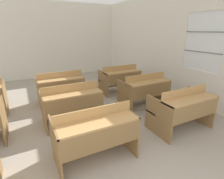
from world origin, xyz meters
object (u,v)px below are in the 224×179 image
(bench_third_right, at_px, (120,78))
(bench_second_right, at_px, (145,89))
(bench_second_center, at_px, (72,102))
(bench_front_right, at_px, (183,108))
(bench_front_center, at_px, (95,132))
(bench_third_center, at_px, (61,86))
(wastepaper_bin, at_px, (137,78))

(bench_third_right, bearing_deg, bench_second_right, -89.73)
(bench_second_center, height_order, bench_third_right, same)
(bench_front_right, distance_m, bench_third_right, 2.55)
(bench_front_center, bearing_deg, bench_front_right, 0.51)
(bench_second_center, bearing_deg, bench_front_center, -89.79)
(bench_front_right, distance_m, bench_third_center, 3.17)
(bench_second_center, height_order, bench_third_center, same)
(bench_third_center, relative_size, wastepaper_bin, 3.61)
(bench_third_right, relative_size, wastepaper_bin, 3.61)
(bench_front_right, xyz_separation_m, bench_third_center, (-1.88, 2.55, 0.00))
(bench_front_center, xyz_separation_m, bench_third_center, (0.02, 2.56, 0.00))
(bench_front_right, relative_size, bench_second_center, 1.00)
(bench_front_center, xyz_separation_m, wastepaper_bin, (3.06, 3.22, -0.31))
(bench_front_right, height_order, bench_second_center, same)
(bench_second_right, bearing_deg, bench_third_center, 146.14)
(bench_third_center, bearing_deg, wastepaper_bin, 12.24)
(bench_third_right, distance_m, wastepaper_bin, 1.35)
(bench_front_right, distance_m, wastepaper_bin, 3.42)
(bench_third_right, bearing_deg, wastepaper_bin, 30.01)
(bench_third_center, xyz_separation_m, bench_third_right, (1.90, 0.00, 0.00))
(bench_second_right, bearing_deg, bench_front_center, -146.23)
(bench_second_right, distance_m, wastepaper_bin, 2.26)
(bench_front_right, bearing_deg, bench_front_center, -179.49)
(bench_second_center, bearing_deg, bench_third_center, 88.66)
(bench_front_center, relative_size, bench_third_right, 1.00)
(bench_front_center, height_order, wastepaper_bin, bench_front_center)
(bench_second_right, bearing_deg, wastepaper_bin, 59.72)
(bench_front_right, relative_size, bench_second_right, 1.00)
(bench_second_right, xyz_separation_m, bench_third_center, (-1.90, 1.28, 0.00))
(bench_front_right, distance_m, bench_second_center, 2.31)
(bench_third_center, distance_m, wastepaper_bin, 3.12)
(bench_front_center, bearing_deg, wastepaper_bin, 46.52)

